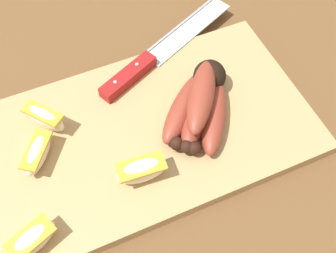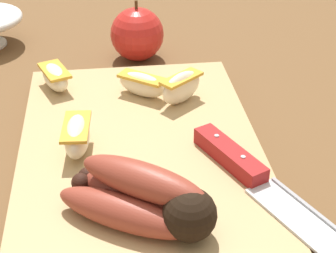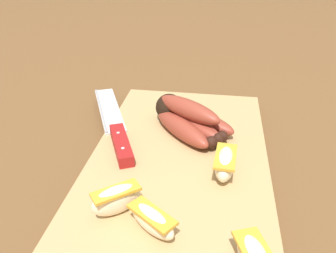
{
  "view_description": "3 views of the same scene",
  "coord_description": "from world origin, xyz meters",
  "px_view_note": "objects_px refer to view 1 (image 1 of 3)",
  "views": [
    {
      "loc": [
        -0.1,
        -0.3,
        0.5
      ],
      "look_at": [
        0.01,
        -0.04,
        0.05
      ],
      "focal_mm": 43.31,
      "sensor_mm": 36.0,
      "label": 1
    },
    {
      "loc": [
        0.45,
        -0.05,
        0.36
      ],
      "look_at": [
        -0.02,
        0.01,
        0.05
      ],
      "focal_mm": 58.64,
      "sensor_mm": 36.0,
      "label": 2
    },
    {
      "loc": [
        -0.42,
        -0.06,
        0.32
      ],
      "look_at": [
        0.02,
        0.0,
        0.06
      ],
      "focal_mm": 36.66,
      "sensor_mm": 36.0,
      "label": 3
    }
  ],
  "objects_px": {
    "apple_wedge_far": "(45,118)",
    "chefs_knife": "(149,60)",
    "banana_bunch": "(201,103)",
    "apple_wedge_extra": "(32,240)",
    "apple_wedge_middle": "(38,153)",
    "apple_wedge_near": "(142,170)"
  },
  "relations": [
    {
      "from": "apple_wedge_far",
      "to": "chefs_knife",
      "type": "bearing_deg",
      "value": 16.76
    },
    {
      "from": "banana_bunch",
      "to": "apple_wedge_extra",
      "type": "bearing_deg",
      "value": -160.33
    },
    {
      "from": "chefs_knife",
      "to": "apple_wedge_far",
      "type": "relative_size",
      "value": 4.36
    },
    {
      "from": "chefs_knife",
      "to": "apple_wedge_extra",
      "type": "bearing_deg",
      "value": -137.73
    },
    {
      "from": "banana_bunch",
      "to": "apple_wedge_middle",
      "type": "distance_m",
      "value": 0.23
    },
    {
      "from": "apple_wedge_near",
      "to": "apple_wedge_extra",
      "type": "bearing_deg",
      "value": -168.36
    },
    {
      "from": "apple_wedge_middle",
      "to": "banana_bunch",
      "type": "bearing_deg",
      "value": -4.03
    },
    {
      "from": "apple_wedge_middle",
      "to": "apple_wedge_near",
      "type": "bearing_deg",
      "value": -34.51
    },
    {
      "from": "banana_bunch",
      "to": "chefs_knife",
      "type": "bearing_deg",
      "value": 105.43
    },
    {
      "from": "banana_bunch",
      "to": "apple_wedge_near",
      "type": "distance_m",
      "value": 0.13
    },
    {
      "from": "apple_wedge_far",
      "to": "apple_wedge_extra",
      "type": "relative_size",
      "value": 0.92
    },
    {
      "from": "banana_bunch",
      "to": "apple_wedge_extra",
      "type": "distance_m",
      "value": 0.28
    },
    {
      "from": "apple_wedge_near",
      "to": "apple_wedge_extra",
      "type": "relative_size",
      "value": 1.03
    },
    {
      "from": "chefs_knife",
      "to": "apple_wedge_far",
      "type": "height_order",
      "value": "apple_wedge_far"
    },
    {
      "from": "banana_bunch",
      "to": "apple_wedge_middle",
      "type": "relative_size",
      "value": 2.28
    },
    {
      "from": "banana_bunch",
      "to": "apple_wedge_near",
      "type": "relative_size",
      "value": 2.19
    },
    {
      "from": "banana_bunch",
      "to": "apple_wedge_far",
      "type": "relative_size",
      "value": 2.43
    },
    {
      "from": "apple_wedge_near",
      "to": "banana_bunch",
      "type": "bearing_deg",
      "value": 29.07
    },
    {
      "from": "banana_bunch",
      "to": "chefs_knife",
      "type": "distance_m",
      "value": 0.12
    },
    {
      "from": "apple_wedge_far",
      "to": "apple_wedge_extra",
      "type": "distance_m",
      "value": 0.16
    },
    {
      "from": "apple_wedge_middle",
      "to": "apple_wedge_extra",
      "type": "relative_size",
      "value": 0.99
    },
    {
      "from": "banana_bunch",
      "to": "apple_wedge_extra",
      "type": "height_order",
      "value": "banana_bunch"
    }
  ]
}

